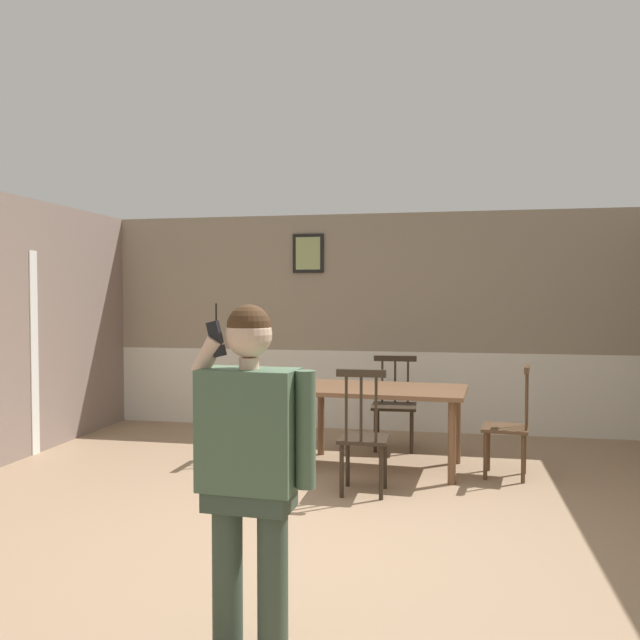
{
  "coord_description": "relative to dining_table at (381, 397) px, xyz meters",
  "views": [
    {
      "loc": [
        0.9,
        -4.28,
        1.64
      ],
      "look_at": [
        0.14,
        -0.45,
        1.5
      ],
      "focal_mm": 36.94,
      "sensor_mm": 36.0,
      "label": 1
    }
  ],
  "objects": [
    {
      "name": "chair_by_doorway",
      "position": [
        0.06,
        0.85,
        -0.2
      ],
      "size": [
        0.49,
        0.49,
        0.98
      ],
      "rotation": [
        0.0,
        0.0,
        3.18
      ],
      "color": "#2D2319",
      "rests_on": "ground_plane"
    },
    {
      "name": "chair_near_window",
      "position": [
        -0.06,
        -0.85,
        -0.19
      ],
      "size": [
        0.4,
        0.4,
        1.05
      ],
      "rotation": [
        0.0,
        0.0,
        -0.0
      ],
      "color": "#2D2319",
      "rests_on": "ground_plane"
    },
    {
      "name": "person_figure",
      "position": [
        -0.24,
        -3.38,
        0.24
      ],
      "size": [
        0.59,
        0.27,
        1.61
      ],
      "rotation": [
        0.0,
        0.0,
        3.08
      ],
      "color": "#3A493A",
      "rests_on": "ground_plane"
    },
    {
      "name": "ground_plane",
      "position": [
        -0.27,
        -1.92,
        -0.67
      ],
      "size": [
        8.2,
        8.2,
        0.0
      ],
      "primitive_type": "plane",
      "color": "#9E7F60"
    },
    {
      "name": "dining_table",
      "position": [
        0.0,
        0.0,
        0.0
      ],
      "size": [
        1.64,
        1.04,
        0.77
      ],
      "rotation": [
        0.0,
        0.0,
        -0.07
      ],
      "color": "brown",
      "rests_on": "ground_plane"
    },
    {
      "name": "chair_opposite_corner",
      "position": [
        1.17,
        -0.09,
        -0.2
      ],
      "size": [
        0.45,
        0.45,
        1.02
      ],
      "rotation": [
        0.0,
        0.0,
        1.44
      ],
      "color": "#513823",
      "rests_on": "ground_plane"
    },
    {
      "name": "room_back_partition",
      "position": [
        -0.27,
        1.81,
        0.59
      ],
      "size": [
        6.71,
        0.17,
        2.63
      ],
      "color": "gray",
      "rests_on": "ground_plane"
    },
    {
      "name": "chair_at_table_head",
      "position": [
        -1.17,
        0.08,
        -0.21
      ],
      "size": [
        0.47,
        0.47,
        0.94
      ],
      "rotation": [
        0.0,
        0.0,
        4.68
      ],
      "color": "#2D2319",
      "rests_on": "ground_plane"
    }
  ]
}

